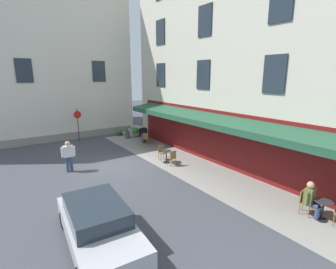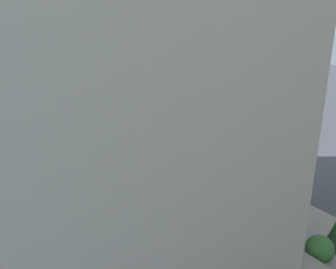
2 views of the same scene
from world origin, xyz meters
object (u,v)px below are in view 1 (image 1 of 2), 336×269
(cafe_chair_wicker_back_row, at_px, (172,157))
(cafe_table_streetside, at_px, (144,136))
(cafe_chair_wicker_corner_left, at_px, (162,151))
(potted_plant_entrance_left, at_px, (135,131))
(cafe_table_near_entrance, at_px, (323,208))
(cafe_table_mid_terrace, at_px, (166,155))
(seated_patron_in_black, at_px, (143,133))
(cafe_chair_wicker_facing_street, at_px, (145,138))
(walking_pedestrian_in_white, at_px, (68,154))
(potted_plant_entrance_right, at_px, (127,133))
(no_parking_sign, at_px, (78,119))
(parked_car_silver, at_px, (98,223))
(potted_plant_under_sign, at_px, (119,131))
(seated_companion_in_olive, at_px, (311,198))
(cafe_chair_wicker_kerbside, at_px, (304,200))
(cafe_chair_wicker_under_awning, at_px, (143,134))

(cafe_chair_wicker_back_row, height_order, cafe_table_streetside, cafe_chair_wicker_back_row)
(cafe_chair_wicker_corner_left, height_order, potted_plant_entrance_left, cafe_chair_wicker_corner_left)
(cafe_chair_wicker_back_row, bearing_deg, cafe_table_near_entrance, -171.22)
(cafe_table_mid_terrace, relative_size, seated_patron_in_black, 0.56)
(cafe_chair_wicker_back_row, height_order, cafe_chair_wicker_facing_street, same)
(cafe_table_near_entrance, bearing_deg, potted_plant_entrance_left, -1.37)
(cafe_chair_wicker_corner_left, relative_size, cafe_chair_wicker_back_row, 1.00)
(cafe_table_mid_terrace, xyz_separation_m, cafe_chair_wicker_corner_left, (0.63, -0.08, 0.06))
(cafe_chair_wicker_facing_street, bearing_deg, cafe_chair_wicker_corner_left, 166.26)
(seated_patron_in_black, bearing_deg, potted_plant_entrance_left, -5.53)
(cafe_table_mid_terrace, relative_size, walking_pedestrian_in_white, 0.43)
(potted_plant_entrance_left, relative_size, potted_plant_entrance_right, 0.84)
(no_parking_sign, xyz_separation_m, parked_car_silver, (-13.26, 3.07, -1.08))
(potted_plant_entrance_right, bearing_deg, cafe_table_near_entrance, -178.19)
(cafe_chair_wicker_facing_street, bearing_deg, seated_patron_in_black, -21.84)
(seated_patron_in_black, distance_m, potted_plant_under_sign, 3.00)
(seated_companion_in_olive, xyz_separation_m, walking_pedestrian_in_white, (9.72, 6.28, 0.30))
(cafe_chair_wicker_back_row, distance_m, potted_plant_entrance_right, 7.52)
(cafe_table_mid_terrace, distance_m, potted_plant_under_sign, 8.17)
(no_parking_sign, bearing_deg, seated_patron_in_black, -125.42)
(cafe_table_near_entrance, relative_size, cafe_chair_wicker_kerbside, 0.82)
(walking_pedestrian_in_white, xyz_separation_m, no_parking_sign, (6.49, -2.31, 0.78))
(cafe_table_mid_terrace, distance_m, cafe_table_streetside, 5.03)
(walking_pedestrian_in_white, relative_size, parked_car_silver, 0.39)
(cafe_chair_wicker_kerbside, relative_size, walking_pedestrian_in_white, 0.52)
(walking_pedestrian_in_white, bearing_deg, cafe_chair_wicker_kerbside, -146.69)
(cafe_chair_wicker_corner_left, height_order, walking_pedestrian_in_white, walking_pedestrian_in_white)
(cafe_table_mid_terrace, bearing_deg, no_parking_sign, 19.12)
(cafe_chair_wicker_kerbside, xyz_separation_m, cafe_chair_wicker_corner_left, (8.33, 0.98, 0.00))
(cafe_chair_wicker_kerbside, distance_m, seated_companion_in_olive, 0.28)
(cafe_chair_wicker_back_row, bearing_deg, cafe_chair_wicker_corner_left, -4.43)
(no_parking_sign, bearing_deg, cafe_chair_wicker_back_row, -162.24)
(potted_plant_under_sign, distance_m, potted_plant_entrance_right, 1.30)
(no_parking_sign, bearing_deg, cafe_chair_wicker_facing_street, -135.99)
(cafe_chair_wicker_under_awning, relative_size, potted_plant_entrance_left, 1.09)
(cafe_chair_wicker_back_row, relative_size, parked_car_silver, 0.21)
(cafe_chair_wicker_under_awning, distance_m, potted_plant_entrance_right, 1.57)
(cafe_chair_wicker_facing_street, distance_m, no_parking_sign, 5.69)
(cafe_table_mid_terrace, distance_m, potted_plant_entrance_left, 7.17)
(cafe_table_near_entrance, relative_size, cafe_table_streetside, 1.00)
(potted_plant_under_sign, bearing_deg, walking_pedestrian_in_white, 137.82)
(potted_plant_entrance_left, bearing_deg, walking_pedestrian_in_white, 127.74)
(potted_plant_under_sign, bearing_deg, seated_companion_in_olive, -178.10)
(seated_companion_in_olive, distance_m, potted_plant_entrance_right, 14.77)
(cafe_table_near_entrance, distance_m, potted_plant_under_sign, 16.48)
(potted_plant_entrance_right, bearing_deg, no_parking_sign, 68.02)
(cafe_table_mid_terrace, xyz_separation_m, seated_companion_in_olive, (-7.91, -1.10, 0.23))
(seated_patron_in_black, bearing_deg, parked_car_silver, 144.48)
(cafe_chair_wicker_facing_street, height_order, potted_plant_entrance_left, cafe_chair_wicker_facing_street)
(cafe_table_near_entrance, distance_m, cafe_chair_wicker_facing_street, 12.62)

